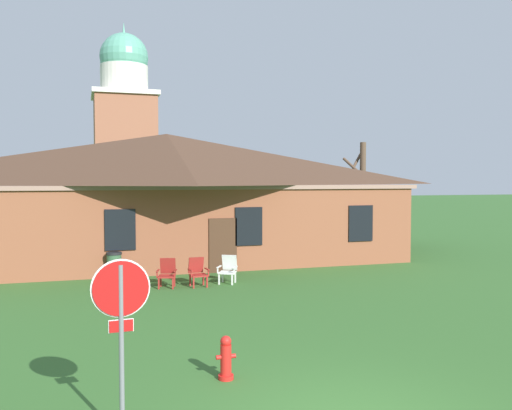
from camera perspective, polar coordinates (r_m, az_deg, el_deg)
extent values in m
cube|color=brown|center=(25.76, -9.23, -1.79)|extent=(19.54, 10.00, 3.20)
cube|color=#926D5E|center=(25.68, -9.26, 1.95)|extent=(19.93, 10.20, 0.16)
pyramid|color=#4C3323|center=(25.70, -9.28, 4.73)|extent=(20.32, 10.40, 2.33)
cube|color=black|center=(20.50, -13.96, -2.52)|extent=(1.10, 0.06, 1.50)
cube|color=black|center=(21.37, -0.76, -2.23)|extent=(1.10, 0.06, 1.50)
cube|color=black|center=(23.25, 10.84, -1.88)|extent=(1.10, 0.06, 1.50)
cube|color=#422819|center=(21.16, -3.46, -4.22)|extent=(1.10, 0.06, 2.10)
cube|color=#93563D|center=(46.15, -13.46, 4.51)|extent=(4.80, 4.80, 10.25)
cube|color=silver|center=(46.63, -13.53, 11.04)|extent=(5.18, 5.18, 0.36)
cylinder|color=silver|center=(46.83, -13.55, 12.59)|extent=(3.80, 3.80, 2.20)
sphere|color=#569E84|center=(47.17, -13.57, 14.72)|extent=(3.88, 3.88, 3.88)
cone|color=#569E84|center=(47.72, -13.61, 17.47)|extent=(0.24, 0.24, 1.00)
cylinder|color=slate|center=(7.99, -13.83, -14.69)|extent=(0.07, 0.07, 2.42)
cylinder|color=white|center=(7.79, -13.91, -8.40)|extent=(0.81, 0.06, 0.81)
cylinder|color=#B71414|center=(7.76, -13.89, -8.44)|extent=(0.76, 0.06, 0.76)
cube|color=#B71414|center=(7.89, -13.86, -12.13)|extent=(0.32, 0.04, 0.16)
cube|color=white|center=(7.90, -13.87, -12.11)|extent=(0.34, 0.03, 0.18)
cube|color=maroon|center=(18.27, -8.65, -8.10)|extent=(0.06, 0.06, 0.36)
cube|color=maroon|center=(18.33, -10.09, -8.08)|extent=(0.06, 0.06, 0.36)
cube|color=maroon|center=(18.70, -8.48, -7.85)|extent=(0.06, 0.06, 0.36)
cube|color=maroon|center=(18.76, -9.89, -7.83)|extent=(0.06, 0.06, 0.36)
cube|color=maroon|center=(18.48, -9.28, -7.34)|extent=(0.66, 0.65, 0.05)
cube|color=maroon|center=(18.73, -9.16, -6.27)|extent=(0.55, 0.32, 0.54)
cube|color=maroon|center=(18.39, -8.39, -6.77)|extent=(0.19, 0.47, 0.03)
cube|color=maroon|center=(18.25, -8.45, -7.19)|extent=(0.05, 0.05, 0.22)
cube|color=maroon|center=(18.47, -10.19, -6.74)|extent=(0.19, 0.47, 0.03)
cube|color=maroon|center=(18.33, -10.27, -7.16)|extent=(0.05, 0.05, 0.22)
cube|color=maroon|center=(18.42, -5.13, -7.99)|extent=(0.05, 0.05, 0.36)
cube|color=maroon|center=(18.30, -6.52, -8.07)|extent=(0.05, 0.05, 0.36)
cube|color=maroon|center=(18.84, -5.51, -7.76)|extent=(0.05, 0.05, 0.36)
cube|color=maroon|center=(18.72, -6.87, -7.83)|extent=(0.05, 0.05, 0.36)
cube|color=maroon|center=(18.53, -6.01, -7.29)|extent=(0.57, 0.56, 0.05)
cube|color=maroon|center=(18.78, -6.27, -6.23)|extent=(0.52, 0.22, 0.54)
cube|color=maroon|center=(18.56, -5.13, -6.66)|extent=(0.09, 0.47, 0.03)
cube|color=maroon|center=(18.42, -4.98, -7.07)|extent=(0.04, 0.04, 0.22)
cube|color=maroon|center=(18.41, -6.87, -6.75)|extent=(0.09, 0.47, 0.03)
cube|color=maroon|center=(18.27, -6.74, -7.17)|extent=(0.04, 0.04, 0.22)
cube|color=silver|center=(18.76, -2.50, -7.79)|extent=(0.07, 0.07, 0.36)
cube|color=silver|center=(18.87, -3.86, -7.73)|extent=(0.07, 0.07, 0.36)
cube|color=silver|center=(19.18, -2.17, -7.56)|extent=(0.07, 0.07, 0.36)
cube|color=silver|center=(19.29, -3.50, -7.50)|extent=(0.07, 0.07, 0.36)
cube|color=silver|center=(18.99, -3.01, -7.04)|extent=(0.73, 0.72, 0.05)
cube|color=silver|center=(19.24, -2.77, -6.00)|extent=(0.54, 0.42, 0.54)
cube|color=silver|center=(18.87, -2.17, -6.50)|extent=(0.28, 0.44, 0.03)
cube|color=silver|center=(18.73, -2.29, -6.91)|extent=(0.05, 0.05, 0.22)
cube|color=silver|center=(19.01, -3.88, -6.43)|extent=(0.28, 0.44, 0.03)
cube|color=silver|center=(18.88, -4.01, -6.83)|extent=(0.05, 0.05, 0.22)
cylinder|color=brown|center=(33.47, 11.04, 1.46)|extent=(0.36, 0.36, 5.81)
cylinder|color=brown|center=(32.79, 10.27, 3.72)|extent=(0.95, 1.61, 1.40)
cylinder|color=brown|center=(33.70, 10.47, 4.53)|extent=(0.91, 0.61, 0.99)
cylinder|color=brown|center=(32.89, 10.93, 2.42)|extent=(1.13, 0.88, 1.28)
cylinder|color=red|center=(10.31, -3.15, -17.44)|extent=(0.28, 0.28, 0.08)
cylinder|color=red|center=(10.21, -3.16, -15.78)|extent=(0.20, 0.20, 0.55)
sphere|color=red|center=(10.11, -3.16, -13.98)|extent=(0.20, 0.20, 0.20)
cylinder|color=red|center=(10.16, -3.89, -15.54)|extent=(0.10, 0.08, 0.08)
cylinder|color=red|center=(10.22, -2.43, -15.43)|extent=(0.10, 0.08, 0.08)
cylinder|color=#335638|center=(20.38, -14.56, -6.27)|extent=(0.52, 0.52, 0.90)
cylinder|color=black|center=(20.31, -14.57, -4.90)|extent=(0.56, 0.56, 0.08)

